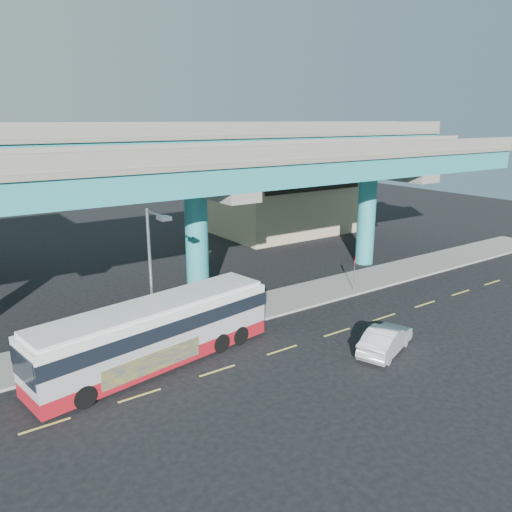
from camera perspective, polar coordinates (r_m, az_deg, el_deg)
ground at (r=27.28m, az=2.62°, el=-10.45°), size 120.00×120.00×0.00m
sidewalk at (r=31.41m, az=-3.51°, el=-6.73°), size 70.00×4.00×0.15m
lane_markings at (r=27.06m, az=3.01°, el=-10.66°), size 58.00×0.12×0.01m
viaduct at (r=32.38m, az=-7.15°, el=10.39°), size 52.00×12.40×11.70m
building_beige at (r=54.41m, az=3.09°, el=6.46°), size 14.00×10.23×7.00m
transit_bus at (r=25.35m, az=-11.39°, el=-8.41°), size 12.92×4.77×3.25m
sedan at (r=27.39m, az=14.60°, el=-9.19°), size 4.41×5.37×1.44m
street_lamp at (r=25.76m, az=-11.58°, el=-0.36°), size 0.50×2.45×7.48m
stop_sign at (r=35.72m, az=11.22°, el=-1.13°), size 0.57×0.52×2.47m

